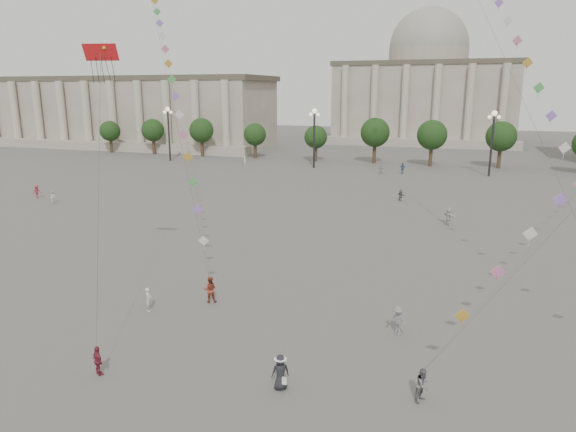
% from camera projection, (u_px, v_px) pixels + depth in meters
% --- Properties ---
extents(ground, '(360.00, 360.00, 0.00)m').
position_uv_depth(ground, '(221.00, 382.00, 24.84)').
color(ground, '#514F4C').
rests_on(ground, ground).
extents(hall_west, '(84.00, 26.22, 17.20)m').
position_uv_depth(hall_west, '(116.00, 112.00, 132.44)').
color(hall_west, gray).
rests_on(hall_west, ground).
extents(hall_central, '(48.30, 34.30, 35.50)m').
position_uv_depth(hall_central, '(426.00, 89.00, 140.47)').
color(hall_central, gray).
rests_on(hall_central, ground).
extents(tree_row, '(137.12, 5.12, 8.00)m').
position_uv_depth(tree_row, '(403.00, 137.00, 95.40)').
color(tree_row, '#34261A').
rests_on(tree_row, ground).
extents(lamp_post_far_west, '(2.00, 0.90, 10.65)m').
position_uv_depth(lamp_post_far_west, '(168.00, 124.00, 101.44)').
color(lamp_post_far_west, '#262628').
rests_on(lamp_post_far_west, ground).
extents(lamp_post_mid_west, '(2.00, 0.90, 10.65)m').
position_uv_depth(lamp_post_mid_west, '(314.00, 127.00, 92.19)').
color(lamp_post_mid_west, '#262628').
rests_on(lamp_post_mid_west, ground).
extents(lamp_post_mid_east, '(2.00, 0.90, 10.65)m').
position_uv_depth(lamp_post_mid_east, '(493.00, 131.00, 82.94)').
color(lamp_post_mid_east, '#262628').
rests_on(lamp_post_mid_east, ground).
extents(person_crowd_0, '(1.16, 1.01, 1.87)m').
position_uv_depth(person_crowd_0, '(402.00, 168.00, 86.90)').
color(person_crowd_0, '#345076').
rests_on(person_crowd_0, ground).
extents(person_crowd_1, '(1.00, 1.01, 1.64)m').
position_uv_depth(person_crowd_1, '(53.00, 197.00, 64.14)').
color(person_crowd_1, white).
rests_on(person_crowd_1, ground).
extents(person_crowd_2, '(0.90, 1.23, 1.70)m').
position_uv_depth(person_crowd_2, '(37.00, 192.00, 67.25)').
color(person_crowd_2, maroon).
rests_on(person_crowd_2, ground).
extents(person_crowd_4, '(1.28, 1.53, 1.65)m').
position_uv_depth(person_crowd_4, '(380.00, 169.00, 86.93)').
color(person_crowd_4, '#B9B8B4').
rests_on(person_crowd_4, ground).
extents(person_crowd_6, '(1.27, 0.98, 1.73)m').
position_uv_depth(person_crowd_6, '(398.00, 321.00, 29.51)').
color(person_crowd_6, slate).
rests_on(person_crowd_6, ground).
extents(person_crowd_7, '(1.58, 1.62, 1.85)m').
position_uv_depth(person_crowd_7, '(449.00, 216.00, 53.79)').
color(person_crowd_7, silver).
rests_on(person_crowd_7, ground).
extents(person_crowd_10, '(0.76, 0.82, 1.88)m').
position_uv_depth(person_crowd_10, '(245.00, 161.00, 95.84)').
color(person_crowd_10, white).
rests_on(person_crowd_10, ground).
extents(person_crowd_12, '(1.29, 1.31, 1.51)m').
position_uv_depth(person_crowd_12, '(401.00, 195.00, 65.49)').
color(person_crowd_12, '#5E5F63').
rests_on(person_crowd_12, ground).
extents(person_crowd_13, '(0.54, 0.66, 1.56)m').
position_uv_depth(person_crowd_13, '(149.00, 299.00, 32.76)').
color(person_crowd_13, silver).
rests_on(person_crowd_13, ground).
extents(tourist_0, '(0.97, 0.75, 1.54)m').
position_uv_depth(tourist_0, '(98.00, 361.00, 25.31)').
color(tourist_0, maroon).
rests_on(tourist_0, ground).
extents(kite_flyer_0, '(1.04, 0.93, 1.77)m').
position_uv_depth(kite_flyer_0, '(210.00, 290.00, 34.07)').
color(kite_flyer_0, maroon).
rests_on(kite_flyer_0, ground).
extents(kite_flyer_2, '(0.90, 0.98, 1.61)m').
position_uv_depth(kite_flyer_2, '(423.00, 385.00, 23.18)').
color(kite_flyer_2, '#5E5D62').
rests_on(kite_flyer_2, ground).
extents(hat_person, '(1.01, 0.91, 1.74)m').
position_uv_depth(hat_person, '(280.00, 372.00, 24.09)').
color(hat_person, black).
rests_on(hat_person, ground).
extents(dragon_kite, '(4.06, 5.36, 18.39)m').
position_uv_depth(dragon_kite, '(102.00, 66.00, 32.48)').
color(dragon_kite, red).
rests_on(dragon_kite, ground).
extents(kite_train_west, '(30.35, 38.53, 62.48)m').
position_uv_depth(kite_train_west, '(155.00, 7.00, 52.86)').
color(kite_train_west, '#3F3F3F').
rests_on(kite_train_west, ground).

